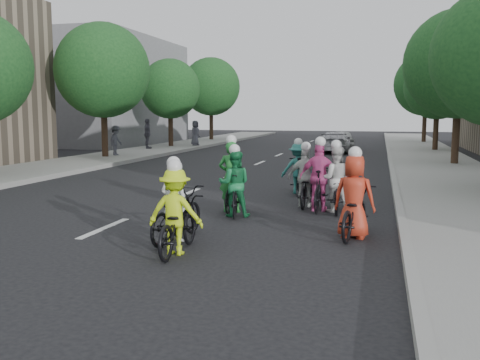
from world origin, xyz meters
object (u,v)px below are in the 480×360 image
at_px(cyclist_0, 176,212).
at_px(cyclist_8, 306,184).
at_px(cyclist_5, 232,185).
at_px(spectator_0, 116,140).
at_px(spectator_2, 195,133).
at_px(follow_car_lead, 335,142).
at_px(cyclist_2, 177,219).
at_px(spectator_1, 147,134).
at_px(cyclist_6, 336,186).
at_px(cyclist_7, 298,172).
at_px(follow_car_trail, 341,139).
at_px(cyclist_4, 354,206).
at_px(cyclist_1, 235,189).
at_px(cyclist_3, 320,184).

relative_size(cyclist_0, cyclist_8, 1.11).
height_order(cyclist_5, spectator_0, cyclist_5).
bearing_deg(spectator_2, follow_car_lead, -91.39).
distance_m(cyclist_2, spectator_1, 24.89).
bearing_deg(cyclist_6, cyclist_7, -69.72).
height_order(follow_car_lead, spectator_2, spectator_2).
bearing_deg(follow_car_trail, cyclist_4, 84.70).
distance_m(cyclist_1, cyclist_8, 2.24).
xyz_separation_m(cyclist_4, cyclist_5, (-3.02, 2.03, 0.03)).
relative_size(cyclist_0, cyclist_5, 1.06).
height_order(cyclist_6, cyclist_8, cyclist_6).
distance_m(cyclist_1, spectator_1, 21.84).
relative_size(cyclist_5, follow_car_trail, 0.52).
bearing_deg(cyclist_1, cyclist_4, 140.45).
relative_size(cyclist_1, cyclist_2, 0.95).
distance_m(cyclist_3, cyclist_7, 2.88).
bearing_deg(spectator_2, cyclist_7, -141.44).
relative_size(cyclist_4, spectator_0, 1.23).
height_order(cyclist_5, cyclist_7, cyclist_5).
bearing_deg(cyclist_3, cyclist_1, 34.25).
relative_size(cyclist_1, spectator_2, 1.02).
xyz_separation_m(cyclist_0, cyclist_5, (0.23, 3.14, 0.09)).
xyz_separation_m(cyclist_3, follow_car_trail, (-1.09, 22.83, -0.05)).
bearing_deg(cyclist_2, spectator_0, -61.26).
xyz_separation_m(cyclist_0, cyclist_8, (1.88, 4.34, 0.02)).
relative_size(cyclist_0, spectator_0, 1.27).
height_order(follow_car_trail, spectator_1, spectator_1).
bearing_deg(cyclist_4, cyclist_8, -56.84).
bearing_deg(spectator_0, cyclist_1, -141.89).
xyz_separation_m(cyclist_1, spectator_0, (-10.31, 13.81, 0.30)).
height_order(cyclist_3, follow_car_lead, cyclist_3).
distance_m(cyclist_8, spectator_0, 16.85).
height_order(cyclist_7, spectator_2, spectator_2).
height_order(cyclist_5, cyclist_8, cyclist_5).
bearing_deg(cyclist_1, spectator_1, -71.64).
height_order(cyclist_3, spectator_0, cyclist_3).
relative_size(cyclist_3, spectator_0, 1.17).
xyz_separation_m(cyclist_2, follow_car_trail, (0.85, 27.49, 0.02)).
distance_m(cyclist_6, cyclist_7, 3.01).
height_order(cyclist_1, cyclist_5, cyclist_5).
distance_m(cyclist_7, spectator_2, 21.36).
relative_size(cyclist_4, cyclist_7, 1.02).
bearing_deg(cyclist_3, cyclist_4, 111.53).
height_order(cyclist_0, cyclist_3, cyclist_3).
xyz_separation_m(cyclist_0, spectator_2, (-8.59, 25.41, 0.44)).
xyz_separation_m(cyclist_0, follow_car_lead, (1.08, 23.32, 0.07)).
bearing_deg(cyclist_7, cyclist_0, 66.50).
distance_m(cyclist_2, follow_car_lead, 24.21).
relative_size(cyclist_1, cyclist_7, 0.92).
height_order(cyclist_1, spectator_1, spectator_1).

